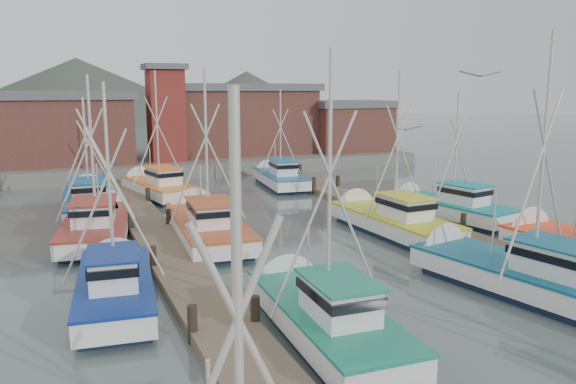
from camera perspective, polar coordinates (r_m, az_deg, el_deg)
name	(u,v)px	position (r m, az deg, el deg)	size (l,w,h in m)	color
ground	(384,287)	(22.46, 9.68, -9.45)	(260.00, 260.00, 0.00)	#495854
dock_left	(183,273)	(23.43, -10.67, -8.09)	(2.30, 46.00, 1.50)	brown
dock_right	(459,238)	(29.51, 17.02, -4.50)	(2.30, 46.00, 1.50)	brown
quay	(181,161)	(56.37, -10.86, 3.13)	(44.00, 16.00, 1.20)	slate
shed_left	(58,127)	(52.84, -22.34, 6.13)	(12.72, 8.48, 6.20)	brown
shed_center	(238,118)	(57.54, -5.10, 7.51)	(14.84, 9.54, 6.90)	brown
shed_right	(348,125)	(59.19, 6.08, 6.74)	(8.48, 6.36, 5.20)	brown
lookout_tower	(166,112)	(51.66, -12.30, 7.94)	(3.60, 3.60, 8.50)	maroon
distant_hills	(45,123)	(140.54, -23.43, 6.48)	(175.00, 140.00, 42.00)	#3F473B
boat_4	(319,313)	(17.97, 3.18, -12.15)	(3.71, 8.53, 9.38)	#101F37
boat_5	(515,274)	(23.14, 22.04, -7.69)	(4.80, 10.04, 10.41)	#101F37
boat_6	(115,284)	(21.30, -17.13, -8.95)	(3.42, 8.27, 8.43)	#101F37
boat_8	(206,225)	(29.30, -8.37, -3.30)	(3.87, 10.13, 9.48)	#101F37
boat_9	(387,220)	(30.58, 10.02, -2.77)	(3.72, 9.20, 9.25)	#101F37
boat_10	(98,224)	(30.86, -18.75, -3.05)	(4.49, 10.14, 9.17)	#101F37
boat_11	(444,207)	(34.59, 15.56, -1.47)	(4.22, 8.75, 8.13)	#101F37
boat_12	(156,187)	(41.28, -13.26, 0.53)	(4.40, 9.28, 9.59)	#101F37
boat_13	(278,178)	(44.39, -0.99, 1.48)	(3.50, 8.72, 8.23)	#101F37
boat_14	(89,201)	(37.16, -19.54, -0.88)	(3.43, 9.64, 7.94)	#101F37
gull_near	(480,75)	(19.29, 18.96, 11.18)	(1.55, 0.64, 0.24)	gray
gull_far	(405,129)	(23.26, 11.82, 6.29)	(1.55, 0.65, 0.24)	gray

